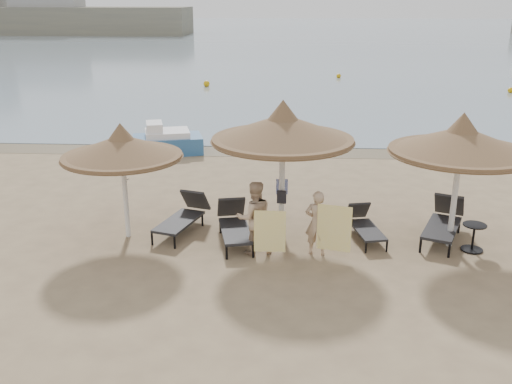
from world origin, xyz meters
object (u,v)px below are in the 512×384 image
Objects in this scene: palapa_left at (122,147)px; side_table at (473,238)px; person_left at (254,212)px; person_right at (317,218)px; lounger_near_left at (234,224)px; lounger_near_right at (364,224)px; lounger_far_left at (184,215)px; pedal_boat at (167,141)px; lounger_far_right at (444,221)px; palapa_center at (283,129)px; palapa_right at (461,141)px.

side_table is at bearing -2.41° from palapa_left.
person_right is at bearing 164.78° from person_left.
lounger_near_right is (3.03, 0.31, -0.07)m from lounger_near_left.
lounger_far_left is 1.36m from lounger_near_left.
lounger_near_right is 9.66m from pedal_boat.
palapa_left is 1.36× the size of lounger_near_left.
lounger_near_right reaches higher than side_table.
lounger_near_left is 0.95× the size of lounger_far_right.
lounger_near_right is at bearing 14.71° from lounger_far_left.
lounger_far_left is 6.16m from lounger_far_right.
lounger_near_left reaches higher than lounger_near_right.
pedal_boat is (-8.08, 7.29, 0.01)m from lounger_far_right.
lounger_far_right reaches higher than side_table.
pedal_boat reaches higher than lounger_near_left.
lounger_far_right is at bearing 1.31° from palapa_center.
lounger_far_left is (1.26, 0.45, -1.79)m from palapa_left.
palapa_left reaches higher than pedal_boat.
person_left is 9.18m from pedal_boat.
person_right is (4.41, -0.71, -1.33)m from palapa_left.
palapa_center is 1.94× the size of lounger_near_right.
lounger_far_right is at bearing 93.86° from palapa_right.
pedal_boat is at bearing 136.27° from palapa_right.
person_left reaches higher than person_right.
lounger_far_right is (-0.03, 0.48, -2.04)m from palapa_right.
palapa_right is 6.55m from lounger_far_left.
palapa_right is at bearing -59.13° from pedal_boat.
lounger_near_left reaches higher than lounger_far_left.
lounger_near_left is 0.74× the size of pedal_boat.
palapa_center is 1.61× the size of lounger_far_left.
palapa_right is at bearing 11.93° from lounger_far_left.
lounger_near_left is at bearing 176.82° from side_table.
lounger_far_left is (-2.35, 0.16, -2.19)m from palapa_center.
lounger_near_left is (-1.09, -0.33, -2.19)m from palapa_center.
lounger_near_left is at bearing 179.24° from palapa_right.
side_table is at bearing -15.16° from lounger_near_left.
lounger_near_left is (-4.92, 0.07, -2.06)m from palapa_right.
person_right is 0.62× the size of pedal_boat.
pedal_boat is (-8.12, 7.76, -2.02)m from palapa_right.
palapa_left reaches higher than person_left.
lounger_far_right is (1.86, 0.10, 0.09)m from lounger_near_right.
lounger_far_left is 0.74× the size of pedal_boat.
palapa_center is 5.24× the size of side_table.
lounger_near_left is 3.05m from lounger_near_right.
lounger_near_right is (4.30, -0.17, -0.06)m from lounger_far_left.
palapa_right is 4.98× the size of side_table.
palapa_left reaches higher than lounger_near_left.
palapa_left is 4.66m from person_right.
person_right is (-3.05, -0.61, -1.60)m from palapa_right.
lounger_near_right is (-1.89, 0.38, -2.12)m from palapa_right.
lounger_near_left is 8.33m from pedal_boat.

